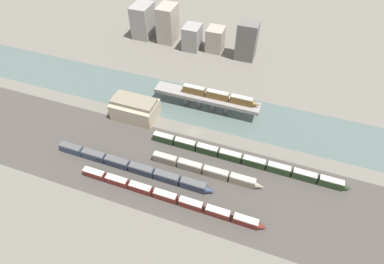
{
  "coord_description": "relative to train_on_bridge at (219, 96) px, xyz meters",
  "views": [
    {
      "loc": [
        31.11,
        -91.01,
        101.54
      ],
      "look_at": [
        0.0,
        -2.77,
        3.0
      ],
      "focal_mm": 28.0,
      "sensor_mm": 36.0,
      "label": 1
    }
  ],
  "objects": [
    {
      "name": "ground_plane",
      "position": [
        -6.51,
        -18.45,
        -9.53
      ],
      "size": [
        400.0,
        400.0,
        0.0
      ],
      "primitive_type": "plane",
      "color": "#666056"
    },
    {
      "name": "railbed_yard",
      "position": [
        -6.51,
        -42.45,
        -9.53
      ],
      "size": [
        280.0,
        42.0,
        0.01
      ],
      "primitive_type": "cube",
      "color": "#423D38",
      "rests_on": "ground"
    },
    {
      "name": "river_water",
      "position": [
        -6.51,
        -0.0,
        -9.53
      ],
      "size": [
        320.0,
        28.06,
        0.01
      ],
      "primitive_type": "cube",
      "color": "#4C5B56",
      "rests_on": "ground"
    },
    {
      "name": "bridge",
      "position": [
        -6.51,
        -0.0,
        -3.69
      ],
      "size": [
        52.96,
        7.35,
        7.51
      ],
      "color": "gray",
      "rests_on": "ground"
    },
    {
      "name": "train_on_bridge",
      "position": [
        0.0,
        0.0,
        0.0
      ],
      "size": [
        38.45,
        2.6,
        4.13
      ],
      "color": "brown",
      "rests_on": "bridge"
    },
    {
      "name": "train_yard_near",
      "position": [
        -4.19,
        -55.38,
        -7.75
      ],
      "size": [
        75.07,
        2.8,
        3.63
      ],
      "color": "#5B1E19",
      "rests_on": "ground"
    },
    {
      "name": "train_yard_mid",
      "position": [
        -23.61,
        -47.34,
        -7.52
      ],
      "size": [
        70.53,
        3.19,
        4.09
      ],
      "color": "#2D384C",
      "rests_on": "ground"
    },
    {
      "name": "train_yard_far",
      "position": [
        5.43,
        -38.9,
        -7.49
      ],
      "size": [
        47.4,
        2.82,
        4.16
      ],
      "color": "gray",
      "rests_on": "ground"
    },
    {
      "name": "train_yard_outer",
      "position": [
        19.36,
        -28.2,
        -7.52
      ],
      "size": [
        84.61,
        2.84,
        4.09
      ],
      "color": "#23381E",
      "rests_on": "ground"
    },
    {
      "name": "warehouse_building",
      "position": [
        -37.09,
        -17.22,
        -4.63
      ],
      "size": [
        21.23,
        13.35,
        10.3
      ],
      "color": "tan",
      "rests_on": "ground"
    },
    {
      "name": "city_block_far_left",
      "position": [
        -67.43,
        56.04,
        0.82
      ],
      "size": [
        11.35,
        15.73,
        20.7
      ],
      "primitive_type": "cube",
      "color": "gray",
      "rests_on": "ground"
    },
    {
      "name": "city_block_left",
      "position": [
        -49.94,
        55.62,
        1.87
      ],
      "size": [
        10.56,
        14.16,
        22.8
      ],
      "primitive_type": "cube",
      "color": "gray",
      "rests_on": "ground"
    },
    {
      "name": "city_block_center",
      "position": [
        -31.99,
        51.31,
        -2.11
      ],
      "size": [
        9.92,
        11.89,
        14.85
      ],
      "primitive_type": "cube",
      "color": "gray",
      "rests_on": "ground"
    },
    {
      "name": "city_block_right",
      "position": [
        -17.83,
        54.24,
        -2.34
      ],
      "size": [
        9.98,
        10.91,
        14.38
      ],
      "primitive_type": "cube",
      "color": "gray",
      "rests_on": "ground"
    },
    {
      "name": "city_block_far_right",
      "position": [
        1.85,
        51.81,
        1.64
      ],
      "size": [
        11.48,
        10.25,
        22.34
      ],
      "primitive_type": "cube",
      "color": "#605B56",
      "rests_on": "ground"
    }
  ]
}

